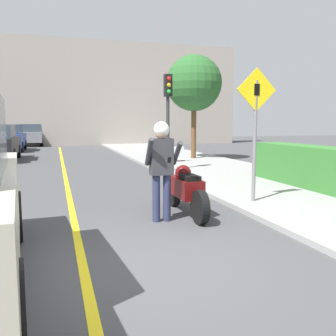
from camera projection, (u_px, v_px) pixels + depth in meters
name	position (u px, v px, depth m)	size (l,w,h in m)	color
ground_plane	(133.00, 266.00, 4.67)	(80.00, 80.00, 0.00)	#424244
sidewalk_curb	(282.00, 189.00, 9.84)	(4.40, 44.00, 0.10)	gray
road_center_line	(68.00, 188.00, 10.20)	(0.12, 36.00, 0.01)	yellow
building_backdrop	(65.00, 93.00, 28.89)	(28.00, 1.20, 8.14)	gray
motorcycle	(185.00, 189.00, 7.29)	(0.62, 2.16, 1.29)	black
person_biker	(162.00, 160.00, 6.67)	(0.59, 0.49, 1.80)	#282D4C
crossing_sign	(255.00, 122.00, 7.89)	(0.91, 0.08, 2.82)	slate
traffic_light	(168.00, 104.00, 13.00)	(0.26, 0.30, 3.34)	#2D2D30
hedge_row	(307.00, 166.00, 10.06)	(0.90, 3.93, 1.07)	#33702D
street_tree	(194.00, 84.00, 17.46)	(2.61, 2.61, 4.82)	brown
parked_car_blue	(9.00, 138.00, 23.43)	(1.88, 4.20, 1.68)	black
parked_car_grey	(31.00, 135.00, 29.03)	(1.88, 4.20, 1.68)	black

